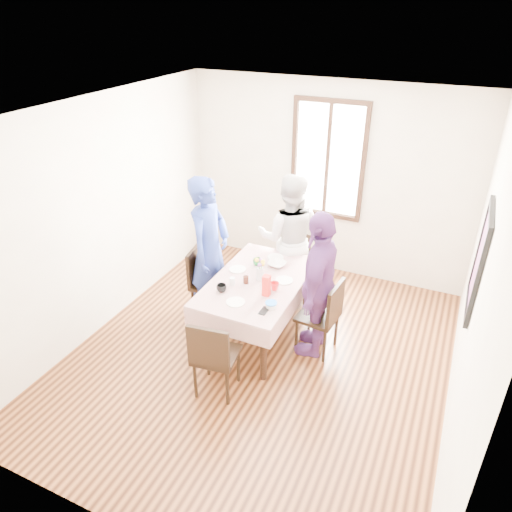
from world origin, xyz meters
The scene contains 31 objects.
ground centered at (0.00, 0.00, 0.00)m, with size 4.50×4.50×0.00m, color black.
back_wall centered at (0.00, 2.25, 1.35)m, with size 4.00×4.00×0.00m, color beige.
right_wall centered at (2.00, 0.00, 1.35)m, with size 4.50×4.50×0.00m, color beige.
window_frame centered at (0.00, 2.23, 1.65)m, with size 1.02×0.06×1.62m, color black.
window_pane centered at (0.00, 2.24, 1.65)m, with size 0.90×0.02×1.50m, color white.
art_poster centered at (1.98, 0.30, 1.55)m, with size 0.04×0.76×0.96m, color red.
dining_table centered at (-0.18, 0.35, 0.38)m, with size 0.86×1.46×0.75m, color black.
tablecloth centered at (-0.18, 0.35, 0.76)m, with size 0.98×1.58×0.01m, color #5B0D11.
chair_left centered at (-0.90, 0.49, 0.46)m, with size 0.42×0.42×0.91m, color black.
chair_right centered at (0.53, 0.40, 0.46)m, with size 0.42×0.42×0.91m, color black.
chair_far centered at (-0.18, 1.35, 0.46)m, with size 0.42×0.42×0.91m, color black.
chair_near centered at (-0.18, -0.65, 0.46)m, with size 0.42×0.42×0.91m, color black.
person_left centered at (-0.88, 0.49, 0.92)m, with size 0.67×0.44×1.85m, color navy.
person_far centered at (-0.18, 1.34, 0.86)m, with size 0.84×0.65×1.72m, color beige.
person_right centered at (0.51, 0.40, 0.86)m, with size 1.00×0.42×1.71m, color #572A67.
mug_black centered at (-0.44, -0.03, 0.81)m, with size 0.11×0.11×0.09m, color black.
mug_flag centered at (0.07, 0.25, 0.81)m, with size 0.10×0.10×0.09m, color red.
mug_green centered at (-0.33, 0.67, 0.80)m, with size 0.11×0.11×0.08m, color #0C7226.
serving_bowl centered at (-0.11, 0.74, 0.79)m, with size 0.21×0.21×0.05m, color white.
juice_carton centered at (0.02, 0.12, 0.88)m, with size 0.08×0.08×0.24m, color red.
butter_tub centered at (0.16, -0.08, 0.79)m, with size 0.11×0.11×0.05m, color white.
jam_jar centered at (-0.28, 0.24, 0.81)m, with size 0.06×0.06×0.09m, color black.
drinking_glass centered at (-0.40, 0.15, 0.81)m, with size 0.06×0.06×0.09m, color silver.
smartphone centered at (0.12, -0.17, 0.77)m, with size 0.07×0.15×0.01m, color black.
flower_vase centered at (-0.17, 0.37, 0.84)m, with size 0.08×0.08×0.15m, color silver.
plate_left centered at (-0.50, 0.47, 0.77)m, with size 0.20×0.20×0.01m, color white.
plate_right centered at (0.09, 0.46, 0.77)m, with size 0.20×0.20×0.01m, color white.
plate_far centered at (-0.20, 0.92, 0.77)m, with size 0.20×0.20×0.01m, color white.
plate_near centered at (-0.21, -0.15, 0.77)m, with size 0.20×0.20×0.01m, color white.
butter_lid centered at (0.16, -0.08, 0.82)m, with size 0.12×0.12×0.01m, color blue.
flower_bunch centered at (-0.17, 0.37, 0.96)m, with size 0.09×0.09×0.10m, color yellow, non-canonical shape.
Camera 1 is at (1.70, -3.80, 3.58)m, focal length 33.16 mm.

